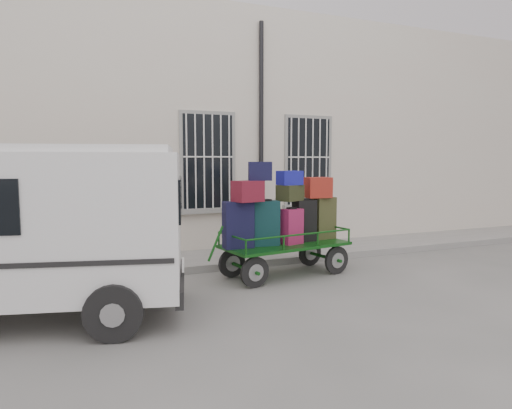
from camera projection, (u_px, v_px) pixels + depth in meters
The scene contains 5 objects.
ground at pixel (277, 284), 8.40m from camera, with size 80.00×80.00×0.00m, color #63635F.
building at pixel (196, 135), 13.16m from camera, with size 24.00×5.15×6.00m.
sidewalk at pixel (235, 257), 10.41m from camera, with size 24.00×1.70×0.15m, color gray.
luggage_cart at pixel (283, 221), 8.92m from camera, with size 2.99×1.49×2.25m.
van at pixel (5, 222), 6.38m from camera, with size 5.25×3.17×2.48m.
Camera 1 is at (-3.52, -7.43, 2.28)m, focal length 32.00 mm.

